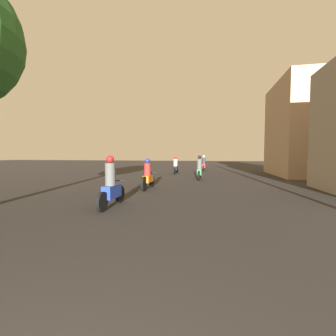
# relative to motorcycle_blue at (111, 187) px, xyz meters

# --- Properties ---
(motorcycle_blue) EXTENTS (0.60, 1.88, 1.65)m
(motorcycle_blue) POSITION_rel_motorcycle_blue_xyz_m (0.00, 0.00, 0.00)
(motorcycle_blue) COLOR black
(motorcycle_blue) RESTS_ON ground_plane
(motorcycle_orange) EXTENTS (0.60, 2.01, 1.50)m
(motorcycle_orange) POSITION_rel_motorcycle_blue_xyz_m (0.09, 3.82, -0.05)
(motorcycle_orange) COLOR black
(motorcycle_orange) RESTS_ON ground_plane
(motorcycle_green) EXTENTS (0.60, 1.95, 1.62)m
(motorcycle_green) POSITION_rel_motorcycle_blue_xyz_m (2.31, 8.54, -0.01)
(motorcycle_green) COLOR black
(motorcycle_green) RESTS_ON ground_plane
(motorcycle_black) EXTENTS (0.60, 1.96, 1.51)m
(motorcycle_black) POSITION_rel_motorcycle_blue_xyz_m (0.01, 12.72, -0.04)
(motorcycle_black) COLOR black
(motorcycle_black) RESTS_ON ground_plane
(motorcycle_red) EXTENTS (0.60, 2.05, 1.60)m
(motorcycle_red) POSITION_rel_motorcycle_blue_xyz_m (2.29, 17.04, -0.01)
(motorcycle_red) COLOR black
(motorcycle_red) RESTS_ON ground_plane
(building_right_far) EXTENTS (4.40, 7.17, 7.41)m
(building_right_far) POSITION_rel_motorcycle_blue_xyz_m (10.29, 13.09, 3.05)
(building_right_far) COLOR tan
(building_right_far) RESTS_ON ground_plane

